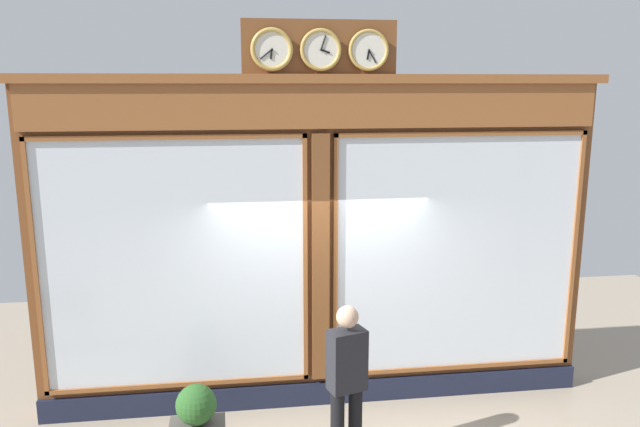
# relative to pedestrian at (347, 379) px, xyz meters

# --- Properties ---
(shop_facade) EXTENTS (6.59, 0.42, 4.46)m
(shop_facade) POSITION_rel_pedestrian_xyz_m (0.10, -1.37, 1.03)
(shop_facade) COLOR brown
(shop_facade) RESTS_ON ground_plane
(pedestrian) EXTENTS (0.41, 0.32, 1.69)m
(pedestrian) POSITION_rel_pedestrian_xyz_m (0.00, 0.00, 0.00)
(pedestrian) COLOR black
(pedestrian) RESTS_ON ground_plane
(planter_shrub) EXTENTS (0.41, 0.41, 0.41)m
(planter_shrub) POSITION_rel_pedestrian_xyz_m (1.49, -0.29, -0.32)
(planter_shrub) COLOR #285623
(planter_shrub) RESTS_ON planter_box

